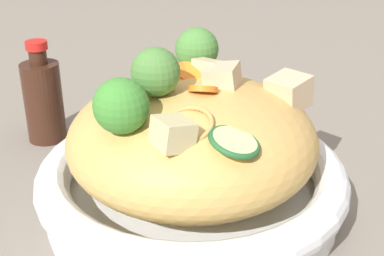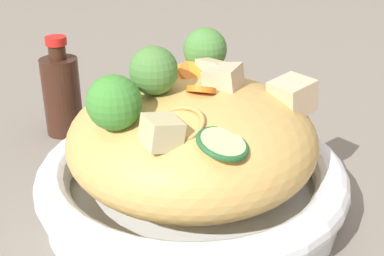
# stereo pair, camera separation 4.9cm
# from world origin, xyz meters

# --- Properties ---
(ground_plane) EXTENTS (3.00, 3.00, 0.00)m
(ground_plane) POSITION_xyz_m (0.00, 0.00, 0.00)
(ground_plane) COLOR slate
(serving_bowl) EXTENTS (0.30, 0.30, 0.06)m
(serving_bowl) POSITION_xyz_m (0.00, 0.00, 0.03)
(serving_bowl) COLOR white
(serving_bowl) RESTS_ON ground_plane
(noodle_heap) EXTENTS (0.24, 0.24, 0.11)m
(noodle_heap) POSITION_xyz_m (-0.00, -0.00, 0.08)
(noodle_heap) COLOR tan
(noodle_heap) RESTS_ON serving_bowl
(broccoli_florets) EXTENTS (0.15, 0.18, 0.07)m
(broccoli_florets) POSITION_xyz_m (-0.01, -0.02, 0.14)
(broccoli_florets) COLOR #99AE6B
(broccoli_florets) RESTS_ON serving_bowl
(carrot_coins) EXTENTS (0.08, 0.04, 0.02)m
(carrot_coins) POSITION_xyz_m (-0.01, 0.01, 0.13)
(carrot_coins) COLOR orange
(carrot_coins) RESTS_ON serving_bowl
(zucchini_slices) EXTENTS (0.16, 0.11, 0.03)m
(zucchini_slices) POSITION_xyz_m (0.03, -0.04, 0.12)
(zucchini_slices) COLOR beige
(zucchini_slices) RESTS_ON serving_bowl
(chicken_chunks) EXTENTS (0.11, 0.18, 0.05)m
(chicken_chunks) POSITION_xyz_m (0.02, 0.04, 0.12)
(chicken_chunks) COLOR #C7BD8A
(chicken_chunks) RESTS_ON serving_bowl
(soy_sauce_bottle) EXTENTS (0.05, 0.05, 0.13)m
(soy_sauce_bottle) POSITION_xyz_m (-0.23, -0.08, 0.05)
(soy_sauce_bottle) COLOR #381E14
(soy_sauce_bottle) RESTS_ON ground_plane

